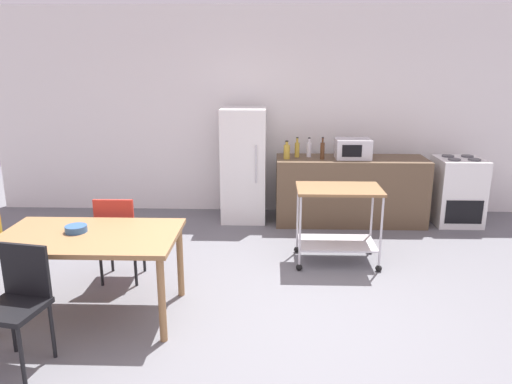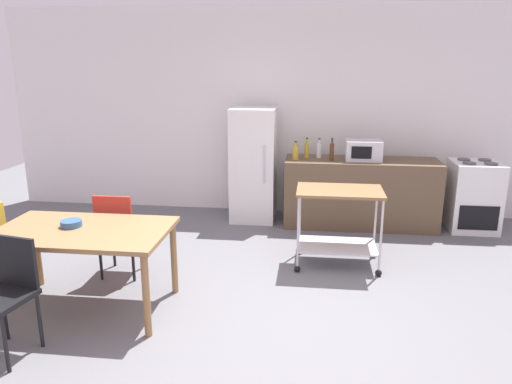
# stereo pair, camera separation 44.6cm
# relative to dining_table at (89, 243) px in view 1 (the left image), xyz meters

# --- Properties ---
(ground_plane) EXTENTS (12.00, 12.00, 0.00)m
(ground_plane) POSITION_rel_dining_table_xyz_m (1.71, 0.02, -0.67)
(ground_plane) COLOR slate
(back_wall) EXTENTS (8.40, 0.12, 2.90)m
(back_wall) POSITION_rel_dining_table_xyz_m (1.71, 3.22, 0.78)
(back_wall) COLOR white
(back_wall) RESTS_ON ground_plane
(kitchen_counter) EXTENTS (2.00, 0.64, 0.90)m
(kitchen_counter) POSITION_rel_dining_table_xyz_m (2.61, 2.62, -0.22)
(kitchen_counter) COLOR brown
(kitchen_counter) RESTS_ON ground_plane
(dining_table) EXTENTS (1.50, 0.90, 0.75)m
(dining_table) POSITION_rel_dining_table_xyz_m (0.00, 0.00, 0.00)
(dining_table) COLOR olive
(dining_table) RESTS_ON ground_plane
(chair_red) EXTENTS (0.41, 0.41, 0.89)m
(chair_red) POSITION_rel_dining_table_xyz_m (0.04, 0.68, -0.15)
(chair_red) COLOR #B72D23
(chair_red) RESTS_ON ground_plane
(chair_black) EXTENTS (0.47, 0.47, 0.89)m
(chair_black) POSITION_rel_dining_table_xyz_m (-0.27, -0.71, -0.15)
(chair_black) COLOR black
(chair_black) RESTS_ON ground_plane
(stove_oven) EXTENTS (0.60, 0.61, 0.92)m
(stove_oven) POSITION_rel_dining_table_xyz_m (4.06, 2.63, -0.22)
(stove_oven) COLOR white
(stove_oven) RESTS_ON ground_plane
(refrigerator) EXTENTS (0.60, 0.63, 1.55)m
(refrigerator) POSITION_rel_dining_table_xyz_m (1.16, 2.72, 0.10)
(refrigerator) COLOR white
(refrigerator) RESTS_ON ground_plane
(kitchen_cart) EXTENTS (0.91, 0.57, 0.85)m
(kitchen_cart) POSITION_rel_dining_table_xyz_m (2.26, 1.24, -0.10)
(kitchen_cart) COLOR brown
(kitchen_cart) RESTS_ON ground_plane
(bottle_soy_sauce) EXTENTS (0.08, 0.08, 0.24)m
(bottle_soy_sauce) POSITION_rel_dining_table_xyz_m (1.74, 2.54, 0.33)
(bottle_soy_sauce) COLOR gold
(bottle_soy_sauce) RESTS_ON kitchen_counter
(bottle_sparkling_water) EXTENTS (0.06, 0.06, 0.27)m
(bottle_sparkling_water) POSITION_rel_dining_table_xyz_m (1.88, 2.67, 0.34)
(bottle_sparkling_water) COLOR gold
(bottle_sparkling_water) RESTS_ON kitchen_counter
(bottle_vinegar) EXTENTS (0.07, 0.07, 0.26)m
(bottle_vinegar) POSITION_rel_dining_table_xyz_m (2.04, 2.69, 0.34)
(bottle_vinegar) COLOR silver
(bottle_vinegar) RESTS_ON kitchen_counter
(bottle_sesame_oil) EXTENTS (0.06, 0.06, 0.29)m
(bottle_sesame_oil) POSITION_rel_dining_table_xyz_m (2.21, 2.53, 0.35)
(bottle_sesame_oil) COLOR #4C2D19
(bottle_sesame_oil) RESTS_ON kitchen_counter
(microwave) EXTENTS (0.46, 0.35, 0.26)m
(microwave) POSITION_rel_dining_table_xyz_m (2.62, 2.60, 0.36)
(microwave) COLOR silver
(microwave) RESTS_ON kitchen_counter
(fruit_bowl) EXTENTS (0.18, 0.18, 0.06)m
(fruit_bowl) POSITION_rel_dining_table_xyz_m (-0.12, 0.05, 0.11)
(fruit_bowl) COLOR #33598C
(fruit_bowl) RESTS_ON dining_table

